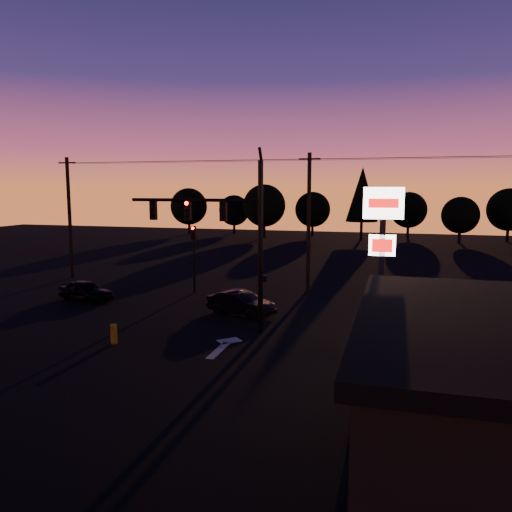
# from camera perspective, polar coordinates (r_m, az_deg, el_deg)

# --- Properties ---
(ground) EXTENTS (120.00, 120.00, 0.00)m
(ground) POSITION_cam_1_polar(r_m,az_deg,el_deg) (20.64, -6.60, -11.41)
(ground) COLOR black
(ground) RESTS_ON ground
(lane_arrow) EXTENTS (1.20, 3.10, 0.01)m
(lane_arrow) POSITION_cam_1_polar(r_m,az_deg,el_deg) (21.94, -3.69, -10.18)
(lane_arrow) COLOR beige
(lane_arrow) RESTS_ON ground
(traffic_signal_mast) EXTENTS (6.79, 0.52, 8.58)m
(traffic_signal_mast) POSITION_cam_1_polar(r_m,az_deg,el_deg) (23.34, -3.28, 3.27)
(traffic_signal_mast) COLOR black
(traffic_signal_mast) RESTS_ON ground
(secondary_signal) EXTENTS (0.30, 0.31, 4.35)m
(secondary_signal) POSITION_cam_1_polar(r_m,az_deg,el_deg) (32.26, -7.13, 0.77)
(secondary_signal) COLOR black
(secondary_signal) RESTS_ON ground
(pylon_sign) EXTENTS (1.50, 0.28, 6.80)m
(pylon_sign) POSITION_cam_1_polar(r_m,az_deg,el_deg) (19.58, 14.25, 2.11)
(pylon_sign) COLOR black
(pylon_sign) RESTS_ON ground
(utility_pole_0) EXTENTS (1.40, 0.26, 9.00)m
(utility_pole_0) POSITION_cam_1_polar(r_m,az_deg,el_deg) (39.76, -20.52, 4.16)
(utility_pole_0) COLOR black
(utility_pole_0) RESTS_ON ground
(utility_pole_1) EXTENTS (1.40, 0.26, 9.00)m
(utility_pole_1) POSITION_cam_1_polar(r_m,az_deg,el_deg) (32.54, 6.04, 3.91)
(utility_pole_1) COLOR black
(utility_pole_1) RESTS_ON ground
(power_wires) EXTENTS (36.00, 1.22, 0.07)m
(power_wires) POSITION_cam_1_polar(r_m,az_deg,el_deg) (32.51, 6.14, 10.92)
(power_wires) COLOR black
(power_wires) RESTS_ON ground
(bollard) EXTENTS (0.28, 0.28, 0.85)m
(bollard) POSITION_cam_1_polar(r_m,az_deg,el_deg) (22.95, -15.93, -8.56)
(bollard) COLOR gold
(bollard) RESTS_ON ground
(tree_0) EXTENTS (5.36, 5.36, 6.74)m
(tree_0) POSITION_cam_1_polar(r_m,az_deg,el_deg) (74.17, -7.68, 5.63)
(tree_0) COLOR black
(tree_0) RESTS_ON ground
(tree_1) EXTENTS (4.54, 4.54, 5.71)m
(tree_1) POSITION_cam_1_polar(r_m,az_deg,el_deg) (74.86, -2.52, 5.23)
(tree_1) COLOR black
(tree_1) RESTS_ON ground
(tree_2) EXTENTS (5.77, 5.78, 7.26)m
(tree_2) POSITION_cam_1_polar(r_m,az_deg,el_deg) (68.32, 0.96, 5.78)
(tree_2) COLOR black
(tree_2) RESTS_ON ground
(tree_3) EXTENTS (4.95, 4.95, 6.22)m
(tree_3) POSITION_cam_1_polar(r_m,az_deg,el_deg) (71.00, 6.50, 5.30)
(tree_3) COLOR black
(tree_3) RESTS_ON ground
(tree_4) EXTENTS (4.18, 4.18, 9.50)m
(tree_4) POSITION_cam_1_polar(r_m,az_deg,el_deg) (67.15, 12.05, 6.91)
(tree_4) COLOR black
(tree_4) RESTS_ON ground
(tree_5) EXTENTS (4.95, 4.95, 6.22)m
(tree_5) POSITION_cam_1_polar(r_m,az_deg,el_deg) (72.07, 17.05, 5.05)
(tree_5) COLOR black
(tree_5) RESTS_ON ground
(tree_6) EXTENTS (4.54, 4.54, 5.71)m
(tree_6) POSITION_cam_1_polar(r_m,az_deg,el_deg) (66.50, 22.33, 4.34)
(tree_6) COLOR black
(tree_6) RESTS_ON ground
(tree_7) EXTENTS (5.36, 5.36, 6.74)m
(tree_7) POSITION_cam_1_polar(r_m,az_deg,el_deg) (70.35, 26.96, 4.74)
(tree_7) COLOR black
(tree_7) RESTS_ON ground
(car_left) EXTENTS (3.80, 2.17, 1.22)m
(car_left) POSITION_cam_1_polar(r_m,az_deg,el_deg) (31.97, -18.89, -3.74)
(car_left) COLOR black
(car_left) RESTS_ON ground
(car_mid) EXTENTS (4.06, 2.56, 1.26)m
(car_mid) POSITION_cam_1_polar(r_m,az_deg,el_deg) (26.91, -1.75, -5.40)
(car_mid) COLOR black
(car_mid) RESTS_ON ground
(suv_parked) EXTENTS (2.73, 5.38, 1.46)m
(suv_parked) POSITION_cam_1_polar(r_m,az_deg,el_deg) (16.29, 16.11, -14.30)
(suv_parked) COLOR black
(suv_parked) RESTS_ON ground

